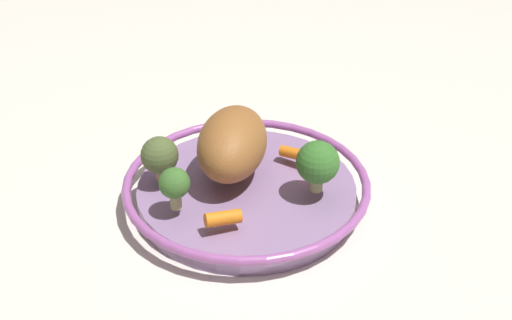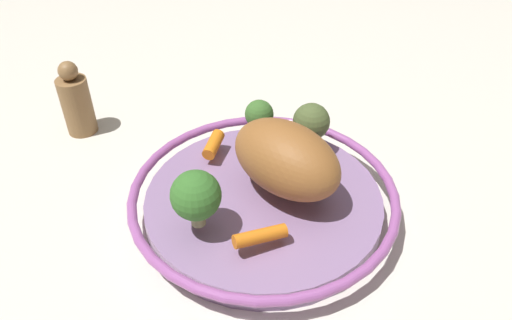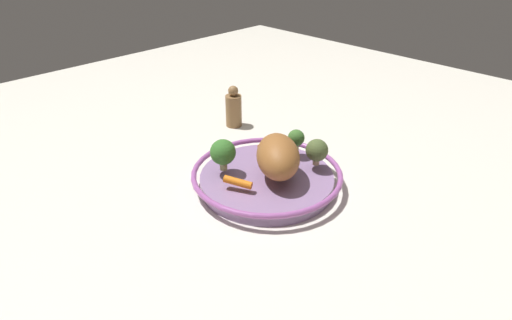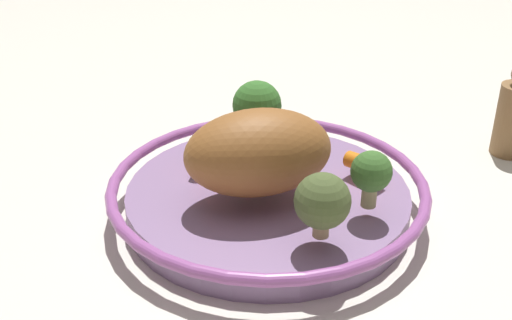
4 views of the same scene
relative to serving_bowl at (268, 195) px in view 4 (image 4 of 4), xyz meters
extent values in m
plane|color=silver|center=(0.00, 0.00, -0.02)|extent=(2.39, 2.39, 0.00)
cylinder|color=#8E709E|center=(0.00, 0.00, -0.01)|extent=(0.31, 0.31, 0.03)
torus|color=#A357A3|center=(0.00, 0.00, 0.01)|extent=(0.35, 0.35, 0.01)
ellipsoid|color=#985D2C|center=(0.01, -0.03, 0.06)|extent=(0.17, 0.18, 0.09)
cylinder|color=orange|center=(0.08, 0.07, 0.03)|extent=(0.05, 0.03, 0.02)
cylinder|color=orange|center=(-0.09, 0.00, 0.03)|extent=(0.04, 0.06, 0.02)
cylinder|color=#9AA666|center=(-0.07, 0.07, 0.03)|extent=(0.02, 0.02, 0.02)
sphere|color=#37712B|center=(-0.07, 0.07, 0.06)|extent=(0.06, 0.06, 0.06)
cylinder|color=tan|center=(0.11, 0.01, 0.03)|extent=(0.02, 0.02, 0.02)
sphere|color=#3D6C2D|center=(0.11, 0.01, 0.06)|extent=(0.04, 0.04, 0.04)
cylinder|color=tan|center=(0.10, -0.06, 0.03)|extent=(0.02, 0.02, 0.02)
sphere|color=#4E5E32|center=(0.10, -0.06, 0.06)|extent=(0.05, 0.05, 0.05)
camera|label=1|loc=(0.39, 0.66, 0.55)|focal=46.99mm
camera|label=2|loc=(-0.47, -0.02, 0.43)|focal=34.15mm
camera|label=3|loc=(-0.63, -0.60, 0.53)|focal=31.12mm
camera|label=4|loc=(0.33, -0.49, 0.35)|focal=44.13mm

